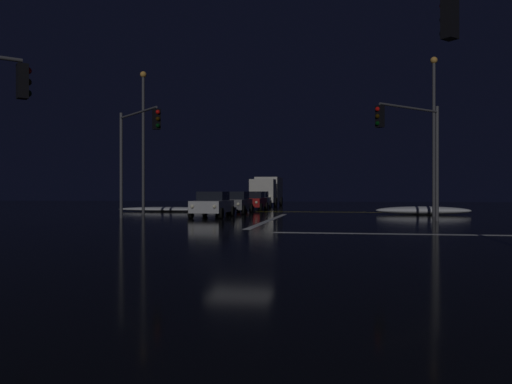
# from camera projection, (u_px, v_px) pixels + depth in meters

# --- Properties ---
(ground) EXTENTS (120.00, 120.00, 0.10)m
(ground) POSITION_uv_depth(u_px,v_px,m) (240.00, 233.00, 20.31)
(ground) COLOR black
(stop_line_north) EXTENTS (0.35, 14.60, 0.01)m
(stop_line_north) POSITION_uv_depth(u_px,v_px,m) (270.00, 220.00, 28.71)
(stop_line_north) COLOR white
(stop_line_north) RESTS_ON ground
(centre_line_ns) EXTENTS (22.00, 0.15, 0.01)m
(centre_line_ns) POSITION_uv_depth(u_px,v_px,m) (291.00, 212.00, 40.15)
(centre_line_ns) COLOR yellow
(centre_line_ns) RESTS_ON ground
(crosswalk_bar_east) EXTENTS (14.60, 0.40, 0.01)m
(crosswalk_bar_east) POSITION_uv_depth(u_px,v_px,m) (472.00, 235.00, 18.90)
(crosswalk_bar_east) COLOR white
(crosswalk_bar_east) RESTS_ON ground
(snow_bank_left_curb) EXTENTS (8.26, 1.50, 0.37)m
(snow_bank_left_curb) POSITION_uv_depth(u_px,v_px,m) (169.00, 209.00, 40.29)
(snow_bank_left_curb) COLOR white
(snow_bank_left_curb) RESTS_ON ground
(snow_bank_right_curb) EXTENTS (6.24, 1.50, 0.56)m
(snow_bank_right_curb) POSITION_uv_depth(u_px,v_px,m) (423.00, 211.00, 35.10)
(snow_bank_right_curb) COLOR white
(snow_bank_right_curb) RESTS_ON ground
(sedan_silver) EXTENTS (2.02, 4.33, 1.57)m
(sedan_silver) POSITION_uv_depth(u_px,v_px,m) (213.00, 204.00, 31.68)
(sedan_silver) COLOR #B7B7BC
(sedan_silver) RESTS_ON ground
(sedan_gray) EXTENTS (2.02, 4.33, 1.57)m
(sedan_gray) POSITION_uv_depth(u_px,v_px,m) (235.00, 202.00, 37.11)
(sedan_gray) COLOR slate
(sedan_gray) RESTS_ON ground
(sedan_red) EXTENTS (2.02, 4.33, 1.57)m
(sedan_red) POSITION_uv_depth(u_px,v_px,m) (253.00, 201.00, 42.74)
(sedan_red) COLOR maroon
(sedan_red) RESTS_ON ground
(sedan_white) EXTENTS (2.02, 4.33, 1.57)m
(sedan_white) POSITION_uv_depth(u_px,v_px,m) (258.00, 200.00, 48.06)
(sedan_white) COLOR silver
(sedan_white) RESTS_ON ground
(box_truck) EXTENTS (2.68, 8.28, 3.08)m
(box_truck) POSITION_uv_depth(u_px,v_px,m) (267.00, 190.00, 55.03)
(box_truck) COLOR beige
(box_truck) RESTS_ON ground
(traffic_signal_nw) EXTENTS (3.78, 3.78, 6.21)m
(traffic_signal_nw) POSITION_uv_depth(u_px,v_px,m) (135.00, 142.00, 28.85)
(traffic_signal_nw) COLOR #4C4C51
(traffic_signal_nw) RESTS_ON ground
(traffic_signal_ne) EXTENTS (3.52, 3.52, 6.12)m
(traffic_signal_ne) POSITION_uv_depth(u_px,v_px,m) (414.00, 139.00, 26.49)
(traffic_signal_ne) COLOR #4C4C51
(traffic_signal_ne) RESTS_ON ground
(streetlamp_right_near) EXTENTS (0.44, 0.44, 10.05)m
(streetlamp_right_near) POSITION_uv_depth(u_px,v_px,m) (434.00, 125.00, 32.64)
(streetlamp_right_near) COLOR #424247
(streetlamp_right_near) RESTS_ON ground
(streetlamp_left_near) EXTENTS (0.44, 0.44, 9.86)m
(streetlamp_left_near) POSITION_uv_depth(u_px,v_px,m) (143.00, 133.00, 35.81)
(streetlamp_left_near) COLOR #424247
(streetlamp_left_near) RESTS_ON ground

